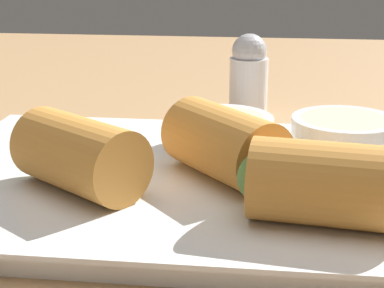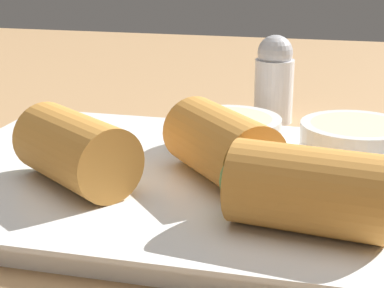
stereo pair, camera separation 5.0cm
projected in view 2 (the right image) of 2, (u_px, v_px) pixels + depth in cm
name	position (u px, v px, depth cm)	size (l,w,h in cm)	color
table_surface	(234.00, 212.00, 41.45)	(180.00, 140.00, 2.00)	#A87F54
serving_plate	(192.00, 181.00, 42.01)	(34.30, 24.53, 1.50)	white
roll_front_left	(72.00, 149.00, 38.92)	(9.08, 8.29, 4.47)	#C68438
roll_front_right	(300.00, 189.00, 32.69)	(9.00, 5.49, 4.47)	#C68438
roll_back_left	(219.00, 143.00, 39.96)	(8.61, 8.95, 4.47)	#C68438
dipping_bowl_near	(228.00, 133.00, 45.18)	(7.53, 7.53, 2.42)	silver
dipping_bowl_far	(355.00, 139.00, 43.76)	(7.53, 7.53, 2.42)	silver
salt_shaker	(277.00, 80.00, 57.07)	(3.49, 3.49, 7.87)	silver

